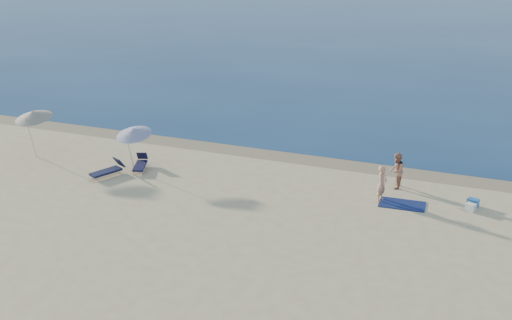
% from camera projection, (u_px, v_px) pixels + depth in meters
% --- Properties ---
extents(wet_sand_strip, '(240.00, 1.60, 0.00)m').
position_uv_depth(wet_sand_strip, '(324.00, 161.00, 32.27)').
color(wet_sand_strip, '#847254').
rests_on(wet_sand_strip, ground).
extents(person_left, '(0.49, 0.65, 1.61)m').
position_uv_depth(person_left, '(382.00, 183.00, 27.67)').
color(person_left, tan).
rests_on(person_left, ground).
extents(person_right, '(0.65, 0.83, 1.67)m').
position_uv_depth(person_right, '(396.00, 171.00, 28.94)').
color(person_right, '#AA7159').
rests_on(person_right, ground).
extents(beach_towel, '(1.99, 1.17, 0.03)m').
position_uv_depth(beach_towel, '(402.00, 204.00, 27.55)').
color(beach_towel, '#0D1745').
rests_on(beach_towel, ground).
extents(white_bag, '(0.48, 0.45, 0.33)m').
position_uv_depth(white_bag, '(471.00, 207.00, 26.95)').
color(white_bag, white).
rests_on(white_bag, ground).
extents(blue_cooler, '(0.53, 0.45, 0.32)m').
position_uv_depth(blue_cooler, '(473.00, 202.00, 27.39)').
color(blue_cooler, '#2163B3').
rests_on(blue_cooler, ground).
extents(umbrella_near, '(1.97, 1.99, 2.27)m').
position_uv_depth(umbrella_near, '(134.00, 132.00, 30.69)').
color(umbrella_near, silver).
rests_on(umbrella_near, ground).
extents(umbrella_far, '(2.19, 2.21, 2.56)m').
position_uv_depth(umbrella_far, '(33.00, 115.00, 32.30)').
color(umbrella_far, silver).
rests_on(umbrella_far, ground).
extents(lounger_left, '(0.98, 1.61, 0.67)m').
position_uv_depth(lounger_left, '(140.00, 164.00, 31.30)').
color(lounger_left, '#131435').
rests_on(lounger_left, ground).
extents(lounger_right, '(1.23, 1.77, 0.75)m').
position_uv_depth(lounger_right, '(108.00, 170.00, 30.50)').
color(lounger_right, '#131734').
rests_on(lounger_right, ground).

